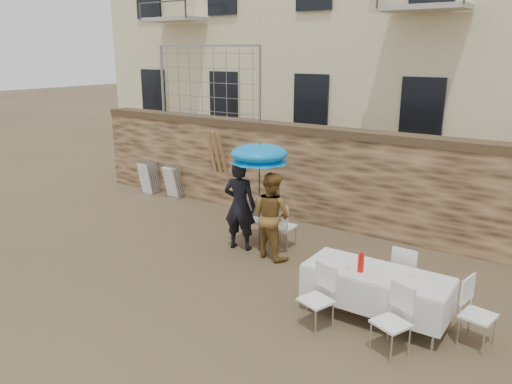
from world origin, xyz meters
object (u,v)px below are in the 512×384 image
Objects in this scene: couple_chair_right at (284,225)px; chair_stack_right at (176,181)px; table_chair_back at (407,274)px; woman_dress at (271,215)px; banquet_table at (377,274)px; chair_stack_left at (153,176)px; man_suit at (240,205)px; table_chair_side at (478,314)px; umbrella at (259,157)px; table_chair_front_right at (391,321)px; couple_chair_left at (255,219)px; soda_bottle at (361,263)px; table_chair_front_left at (316,299)px.

couple_chair_right reaches higher than chair_stack_right.
woman_dress is at bearing -4.24° from table_chair_back.
banquet_table is 0.86m from table_chair_back.
chair_stack_left is at bearing -13.92° from table_chair_back.
man_suit reaches higher than chair_stack_right.
man_suit is at bearing 38.36° from couple_chair_right.
woman_dress is at bearing 86.33° from table_chair_side.
woman_dress is at bearing 167.26° from man_suit.
table_chair_front_right is at bearing -30.06° from umbrella.
umbrella is at bearing -5.14° from woman_dress.
table_chair_front_right is (3.40, -1.97, -1.45)m from umbrella.
table_chair_side is at bearing -20.08° from chair_stack_right.
chair_stack_left is (-5.29, 2.03, -0.38)m from woman_dress.
couple_chair_left is 3.62m from soda_bottle.
banquet_table is (3.30, -1.67, 0.25)m from couple_chair_left.
man_suit is 0.70m from couple_chair_left.
table_chair_back is at bearing 67.17° from soda_bottle.
couple_chair_left is at bearing 82.34° from table_chair_side.
chair_stack_right is (-6.94, 3.15, -0.27)m from banquet_table.
couple_chair_left is 3.69× the size of soda_bottle.
table_chair_front_left reaches higher than chair_stack_left.
table_chair_side is (4.70, -1.57, 0.00)m from couple_chair_left.
couple_chair_right is 1.04× the size of chair_stack_left.
soda_bottle is 1.11m from table_chair_back.
table_chair_side is at bearing 8.88° from soda_bottle.
couple_chair_left reaches higher than chair_stack_right.
woman_dress is (0.75, 0.00, -0.07)m from man_suit.
table_chair_front_right is at bearing 142.26° from couple_chair_right.
couple_chair_right is at bearing -154.58° from man_suit.
couple_chair_right is 1.00× the size of table_chair_side.
couple_chair_right is (-0.05, 0.55, -0.36)m from woman_dress.
chair_stack_left is (-9.24, 3.05, -0.02)m from table_chair_side.
man_suit reaches higher than banquet_table.
soda_bottle reaches higher than chair_stack_left.
couple_chair_left is at bearing 170.14° from table_chair_front_right.
chair_stack_left is at bearing 158.65° from umbrella.
table_chair_front_left is at bearing -40.54° from umbrella.
couple_chair_left is 1.04× the size of chair_stack_left.
soda_bottle is at bearing -26.87° from umbrella.
table_chair_front_right is (0.50, -0.75, -0.25)m from banquet_table.
woman_dress is 1.76× the size of couple_chair_left.
soda_bottle is (3.10, -1.27, -0.01)m from man_suit.
table_chair_back and table_chair_side have the same top height.
couple_chair_left is 1.00× the size of table_chair_back.
woman_dress reaches higher than couple_chair_left.
table_chair_back is at bearing 70.53° from table_chair_side.
table_chair_back is 1.04× the size of chair_stack_right.
umbrella is 2.13× the size of table_chair_front_right.
woman_dress reaches higher than chair_stack_left.
chair_stack_left is at bearing 82.53° from table_chair_side.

